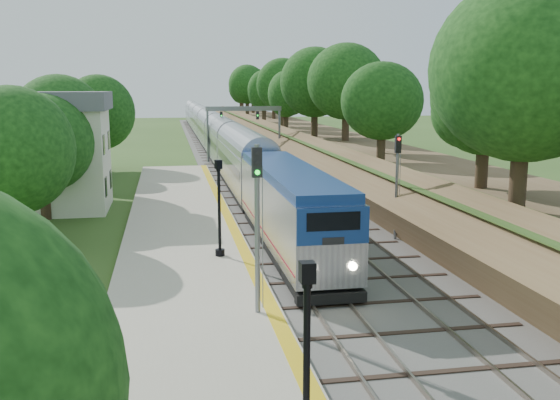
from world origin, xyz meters
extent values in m
cube|color=#4C4944|center=(2.00, 60.00, 0.06)|extent=(9.50, 170.00, 0.12)
cube|color=gray|center=(-0.72, 60.00, 0.20)|extent=(0.08, 170.00, 0.16)
cube|color=gray|center=(0.72, 60.00, 0.20)|extent=(0.08, 170.00, 0.16)
cube|color=gray|center=(3.28, 60.00, 0.20)|extent=(0.08, 170.00, 0.16)
cube|color=gray|center=(4.72, 60.00, 0.20)|extent=(0.08, 170.00, 0.16)
cube|color=#B0A68E|center=(-5.20, 16.00, 0.19)|extent=(6.40, 68.00, 0.38)
cube|color=gold|center=(-2.35, 16.00, 0.39)|extent=(0.55, 68.00, 0.01)
cube|color=brown|center=(11.50, 60.00, 1.50)|extent=(9.00, 170.00, 3.00)
cube|color=brown|center=(7.60, 60.00, 1.30)|extent=(4.47, 170.00, 4.54)
cylinder|color=#332316|center=(10.00, 10.00, 4.31)|extent=(0.60, 0.60, 2.62)
sphere|color=black|center=(10.00, 10.00, 7.88)|extent=(5.70, 5.70, 5.70)
cylinder|color=#332316|center=(10.00, 60.00, 4.31)|extent=(0.60, 0.60, 2.62)
sphere|color=black|center=(10.00, 60.00, 7.88)|extent=(5.70, 5.70, 5.70)
cylinder|color=#332316|center=(10.00, 110.00, 4.31)|extent=(0.60, 0.60, 2.62)
sphere|color=black|center=(10.00, 110.00, 7.88)|extent=(5.70, 5.70, 5.70)
cube|color=silver|center=(-14.00, 30.00, 3.40)|extent=(8.00, 6.00, 6.80)
cube|color=#595B62|center=(-14.00, 30.00, 7.40)|extent=(8.60, 6.60, 1.20)
cube|color=black|center=(-9.99, 28.20, 1.80)|extent=(0.05, 1.10, 1.30)
cube|color=black|center=(-9.99, 31.80, 1.80)|extent=(0.05, 1.10, 1.30)
cube|color=black|center=(-9.99, 28.20, 4.60)|extent=(0.05, 1.10, 1.30)
cube|color=black|center=(-9.99, 31.80, 4.60)|extent=(0.05, 1.10, 1.30)
cylinder|color=slate|center=(-1.50, 55.00, 3.10)|extent=(0.24, 0.24, 6.20)
cylinder|color=slate|center=(6.50, 55.00, 3.10)|extent=(0.24, 0.24, 6.20)
cube|color=slate|center=(2.50, 55.00, 5.95)|extent=(8.40, 0.25, 0.50)
cube|color=black|center=(0.00, 54.85, 5.20)|extent=(0.30, 0.20, 0.90)
cube|color=black|center=(4.00, 54.85, 5.20)|extent=(0.30, 0.20, 0.90)
cylinder|color=#332316|center=(-12.00, 26.00, 1.22)|extent=(0.60, 0.60, 2.45)
sphere|color=black|center=(-12.00, 26.00, 4.55)|extent=(5.32, 5.32, 5.32)
cylinder|color=#332316|center=(-12.00, 42.00, 1.22)|extent=(0.60, 0.60, 2.45)
sphere|color=black|center=(-12.00, 42.00, 4.55)|extent=(5.32, 5.32, 5.32)
cube|color=black|center=(0.00, 16.10, 0.56)|extent=(2.55, 15.95, 0.55)
cube|color=#B7BAC1|center=(0.00, 16.10, 2.40)|extent=(2.77, 16.61, 3.14)
cube|color=navy|center=(0.00, 16.10, 4.17)|extent=(2.66, 15.95, 0.41)
cube|color=navy|center=(0.00, 7.77, 3.28)|extent=(2.74, 0.10, 1.38)
cube|color=black|center=(0.00, 7.73, 3.46)|extent=(2.03, 0.06, 0.69)
cube|color=maroon|center=(0.00, 16.10, 1.34)|extent=(2.79, 16.28, 0.09)
cube|color=#B7BAC1|center=(0.00, 34.24, 2.08)|extent=(2.77, 18.46, 3.60)
cube|color=#B7BAC1|center=(0.00, 53.30, 2.08)|extent=(2.77, 18.46, 3.60)
cube|color=#B7BAC1|center=(0.00, 72.36, 2.08)|extent=(2.77, 18.46, 3.60)
cube|color=#B7BAC1|center=(0.00, 91.42, 2.08)|extent=(2.77, 18.46, 3.60)
cube|color=#B7BAC1|center=(0.00, 110.47, 2.08)|extent=(2.77, 18.46, 3.60)
cube|color=#B7BAC1|center=(0.00, 129.53, 2.08)|extent=(2.77, 18.46, 3.60)
cylinder|color=black|center=(-3.31, -2.54, 2.56)|extent=(0.15, 0.15, 4.05)
cube|color=black|center=(-3.31, -2.54, 4.79)|extent=(0.30, 0.30, 0.41)
cube|color=silver|center=(-3.31, -2.54, 4.79)|extent=(0.21, 0.21, 0.31)
cylinder|color=black|center=(-3.59, 14.98, 0.53)|extent=(0.45, 0.45, 0.31)
cylinder|color=black|center=(-3.59, 14.98, 2.55)|extent=(0.14, 0.14, 4.02)
cube|color=black|center=(-3.59, 14.98, 4.77)|extent=(0.36, 0.36, 0.41)
cube|color=silver|center=(-3.59, 14.98, 4.77)|extent=(0.26, 0.26, 0.31)
cylinder|color=slate|center=(-2.90, 7.18, 3.39)|extent=(0.19, 0.19, 6.01)
cube|color=black|center=(-2.90, 7.18, 5.77)|extent=(0.35, 0.23, 1.04)
cylinder|color=#0CE526|center=(-2.90, 7.04, 5.77)|extent=(0.17, 0.06, 0.17)
cylinder|color=slate|center=(6.20, 17.65, 2.98)|extent=(0.17, 0.17, 5.73)
cube|color=black|center=(6.20, 17.65, 5.29)|extent=(0.31, 0.20, 0.92)
cylinder|color=#FF0C0C|center=(6.20, 17.53, 5.29)|extent=(0.15, 0.06, 0.15)
camera|label=1|loc=(-5.90, -13.85, 8.32)|focal=40.00mm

